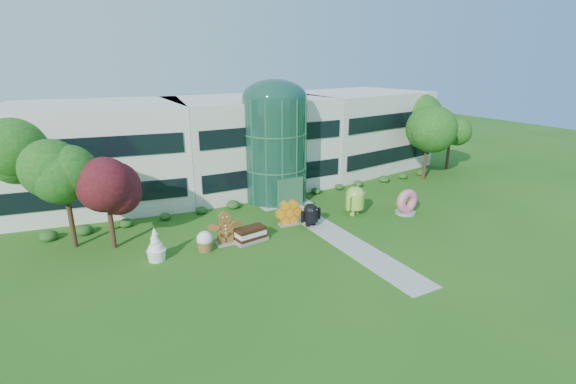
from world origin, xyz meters
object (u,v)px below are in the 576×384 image
android_green (355,198)px  donut (406,201)px  gingerbread (225,228)px  android_black (311,213)px

android_green → donut: size_ratio=1.30×
donut → gingerbread: (-16.32, 1.62, 0.15)m
android_black → donut: 9.07m
android_green → gingerbread: 12.27m
android_green → android_black: (-4.87, -0.51, -0.38)m
android_green → donut: (4.07, -2.07, -0.35)m
android_green → android_black: size_ratio=1.34×
android_green → android_black: 4.91m
donut → android_green: bearing=150.4°
android_black → gingerbread: (-7.39, 0.06, 0.18)m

